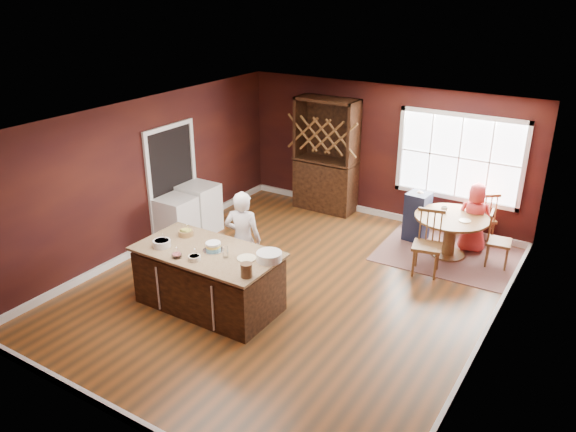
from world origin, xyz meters
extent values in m
plane|color=brown|center=(0.00, 0.00, 0.00)|extent=(7.00, 7.00, 0.00)
plane|color=white|center=(0.00, 0.00, 2.70)|extent=(7.00, 7.00, 0.00)
plane|color=black|center=(0.00, 3.50, 1.35)|extent=(6.00, 0.00, 6.00)
plane|color=black|center=(0.00, -3.50, 1.35)|extent=(6.00, 0.00, 6.00)
plane|color=black|center=(-3.00, 0.00, 1.35)|extent=(0.00, 7.00, 7.00)
plane|color=black|center=(3.00, 0.00, 1.35)|extent=(0.00, 7.00, 7.00)
cube|color=black|center=(-0.75, -1.09, 0.41)|extent=(2.06, 1.04, 0.83)
cube|color=tan|center=(-0.75, -1.09, 0.90)|extent=(2.14, 1.12, 0.04)
cylinder|color=brown|center=(1.77, 2.45, 0.02)|extent=(0.59, 0.59, 0.04)
cylinder|color=brown|center=(1.77, 2.45, 0.35)|extent=(0.21, 0.21, 0.67)
cylinder|color=brown|center=(1.77, 2.45, 0.73)|extent=(1.27, 1.27, 0.04)
imported|color=silver|center=(-0.69, -0.31, 0.80)|extent=(0.68, 0.56, 1.59)
cylinder|color=silver|center=(-1.40, -1.34, 0.97)|extent=(0.26, 0.26, 0.10)
cylinder|color=#AC7E55|center=(-1.36, -0.86, 0.96)|extent=(0.23, 0.23, 0.09)
cylinder|color=white|center=(-0.97, -1.49, 0.95)|extent=(0.15, 0.15, 0.06)
cylinder|color=beige|center=(-0.71, -1.42, 0.95)|extent=(0.17, 0.17, 0.07)
cylinder|color=white|center=(-0.39, -1.12, 1.00)|extent=(0.08, 0.08, 0.17)
cylinder|color=#FFF8B6|center=(-0.11, -1.00, 0.93)|extent=(0.27, 0.27, 0.02)
cylinder|color=white|center=(0.18, -0.87, 0.98)|extent=(0.36, 0.36, 0.12)
cylinder|color=#412F22|center=(0.18, -1.41, 1.02)|extent=(0.16, 0.16, 0.19)
cube|color=brown|center=(1.77, 2.45, 0.01)|extent=(2.41, 1.89, 0.01)
imported|color=#D5383B|center=(2.05, 2.87, 0.64)|extent=(0.70, 0.53, 1.27)
cylinder|color=beige|center=(2.01, 2.36, 0.76)|extent=(0.20, 0.20, 0.02)
imported|color=silver|center=(1.58, 2.59, 0.79)|extent=(0.12, 0.12, 0.09)
cube|color=black|center=(-1.15, 3.22, 1.18)|extent=(1.29, 0.54, 2.36)
cube|color=white|center=(-2.64, 0.28, 0.44)|extent=(0.61, 0.59, 0.89)
cube|color=white|center=(-2.64, 0.92, 0.47)|extent=(0.65, 0.63, 0.94)
camera|label=1|loc=(4.10, -6.63, 4.54)|focal=35.00mm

